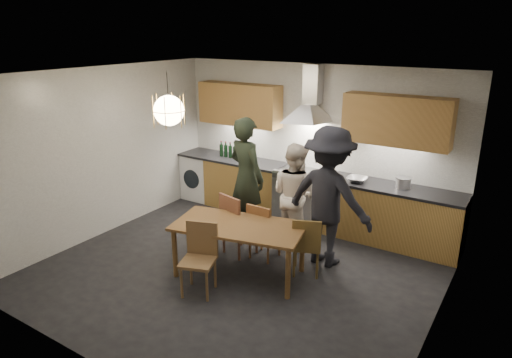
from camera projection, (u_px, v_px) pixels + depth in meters
The scene contains 17 objects.
ground at pixel (238, 270), 6.20m from camera, with size 5.00×5.00×0.00m, color black.
room_shell at pixel (236, 148), 5.66m from camera, with size 5.02×4.52×2.61m.
counter_run at pixel (305, 197), 7.60m from camera, with size 5.00×0.62×0.90m.
range_stove at pixel (304, 197), 7.61m from camera, with size 0.90×0.60×0.92m.
wall_fixtures at pixel (310, 111), 7.26m from camera, with size 4.30×0.54×1.10m.
pendant_lamp at pixel (169, 111), 5.97m from camera, with size 0.43×0.43×0.70m.
dining_table at pixel (239, 231), 5.91m from camera, with size 1.83×1.19×0.71m.
chair_back_left at pixel (235, 221), 6.46m from camera, with size 0.51×0.51×0.92m.
chair_back_mid at pixel (262, 228), 6.35m from camera, with size 0.38×0.38×0.83m.
chair_back_right at pixel (307, 243), 5.92m from camera, with size 0.49×0.49×0.82m.
chair_front at pixel (200, 253), 5.59m from camera, with size 0.51×0.51×0.88m.
person_left at pixel (246, 177), 7.03m from camera, with size 0.69×0.45×1.88m, color black.
person_mid at pixel (295, 194), 6.76m from camera, with size 0.76×0.59×1.56m, color silver.
person_right at pixel (329, 197), 6.13m from camera, with size 1.25×0.72×1.93m, color black.
mixing_bowl at pixel (357, 179), 6.93m from camera, with size 0.31×0.31×0.08m, color silver.
stock_pot at pixel (403, 183), 6.66m from camera, with size 0.22×0.22×0.15m, color silver.
wine_bottles at pixel (235, 151), 8.15m from camera, with size 0.67×0.07×0.28m.
Camera 1 is at (3.17, -4.50, 3.12)m, focal length 32.00 mm.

